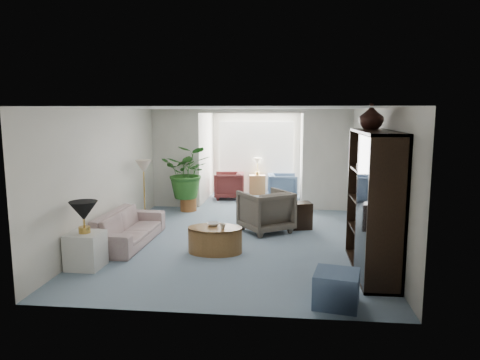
# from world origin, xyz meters

# --- Properties ---
(floor) EXTENTS (6.00, 6.00, 0.00)m
(floor) POSITION_xyz_m (0.00, 0.00, 0.00)
(floor) COLOR #8096AA
(floor) RESTS_ON ground
(sunroom_floor) EXTENTS (2.60, 2.60, 0.00)m
(sunroom_floor) POSITION_xyz_m (0.00, 4.10, 0.00)
(sunroom_floor) COLOR #8096AA
(sunroom_floor) RESTS_ON ground
(back_pier_left) EXTENTS (1.20, 0.12, 2.50)m
(back_pier_left) POSITION_xyz_m (-1.90, 3.00, 1.25)
(back_pier_left) COLOR silver
(back_pier_left) RESTS_ON ground
(back_pier_right) EXTENTS (1.20, 0.12, 2.50)m
(back_pier_right) POSITION_xyz_m (1.90, 3.00, 1.25)
(back_pier_right) COLOR silver
(back_pier_right) RESTS_ON ground
(back_header) EXTENTS (2.60, 0.12, 0.10)m
(back_header) POSITION_xyz_m (0.00, 3.00, 2.45)
(back_header) COLOR silver
(back_header) RESTS_ON back_pier_left
(window_pane) EXTENTS (2.20, 0.02, 1.50)m
(window_pane) POSITION_xyz_m (0.00, 5.18, 1.40)
(window_pane) COLOR white
(window_blinds) EXTENTS (2.20, 0.02, 1.50)m
(window_blinds) POSITION_xyz_m (0.00, 5.15, 1.40)
(window_blinds) COLOR white
(framed_picture) EXTENTS (0.04, 0.50, 0.40)m
(framed_picture) POSITION_xyz_m (2.46, -0.10, 1.70)
(framed_picture) COLOR #BFB199
(sofa) EXTENTS (0.85, 2.06, 0.60)m
(sofa) POSITION_xyz_m (-2.01, -0.25, 0.30)
(sofa) COLOR #B6AA9A
(sofa) RESTS_ON ground
(end_table) EXTENTS (0.53, 0.53, 0.57)m
(end_table) POSITION_xyz_m (-2.21, -1.60, 0.28)
(end_table) COLOR silver
(end_table) RESTS_ON ground
(table_lamp) EXTENTS (0.44, 0.44, 0.30)m
(table_lamp) POSITION_xyz_m (-2.21, -1.60, 0.92)
(table_lamp) COLOR black
(table_lamp) RESTS_ON end_table
(floor_lamp) EXTENTS (0.36, 0.36, 0.28)m
(floor_lamp) POSITION_xyz_m (-2.21, 1.37, 1.25)
(floor_lamp) COLOR beige
(floor_lamp) RESTS_ON ground
(coffee_table) EXTENTS (1.22, 1.22, 0.45)m
(coffee_table) POSITION_xyz_m (-0.31, -0.62, 0.23)
(coffee_table) COLOR brown
(coffee_table) RESTS_ON ground
(coffee_bowl) EXTENTS (0.29, 0.29, 0.05)m
(coffee_bowl) POSITION_xyz_m (-0.36, -0.52, 0.48)
(coffee_bowl) COLOR silver
(coffee_bowl) RESTS_ON coffee_table
(coffee_cup) EXTENTS (0.12, 0.12, 0.09)m
(coffee_cup) POSITION_xyz_m (-0.16, -0.72, 0.49)
(coffee_cup) COLOR beige
(coffee_cup) RESTS_ON coffee_table
(wingback_chair) EXTENTS (1.28, 1.28, 0.85)m
(wingback_chair) POSITION_xyz_m (0.50, 0.87, 0.42)
(wingback_chair) COLOR #595046
(wingback_chair) RESTS_ON ground
(side_table_dark) EXTENTS (0.54, 0.48, 0.56)m
(side_table_dark) POSITION_xyz_m (1.20, 1.17, 0.28)
(side_table_dark) COLOR black
(side_table_dark) RESTS_ON ground
(entertainment_cabinet) EXTENTS (0.52, 1.94, 2.16)m
(entertainment_cabinet) POSITION_xyz_m (2.23, -1.27, 1.08)
(entertainment_cabinet) COLOR black
(entertainment_cabinet) RESTS_ON ground
(cabinet_urn) EXTENTS (0.39, 0.39, 0.40)m
(cabinet_urn) POSITION_xyz_m (2.23, -0.77, 2.36)
(cabinet_urn) COLOR black
(cabinet_urn) RESTS_ON entertainment_cabinet
(ottoman) EXTENTS (0.64, 0.64, 0.44)m
(ottoman) POSITION_xyz_m (1.57, -2.58, 0.22)
(ottoman) COLOR slate
(ottoman) RESTS_ON ground
(plant_pot) EXTENTS (0.40, 0.40, 0.32)m
(plant_pot) POSITION_xyz_m (-1.50, 2.57, 0.16)
(plant_pot) COLOR brown
(plant_pot) RESTS_ON ground
(house_plant) EXTENTS (1.18, 1.02, 1.31)m
(house_plant) POSITION_xyz_m (-1.50, 2.57, 0.97)
(house_plant) COLOR #295E20
(house_plant) RESTS_ON plant_pot
(sunroom_chair_blue) EXTENTS (0.86, 0.84, 0.73)m
(sunroom_chair_blue) POSITION_xyz_m (0.80, 4.24, 0.36)
(sunroom_chair_blue) COLOR slate
(sunroom_chair_blue) RESTS_ON ground
(sunroom_chair_maroon) EXTENTS (0.88, 0.86, 0.75)m
(sunroom_chair_maroon) POSITION_xyz_m (-0.70, 4.24, 0.37)
(sunroom_chair_maroon) COLOR #57221E
(sunroom_chair_maroon) RESTS_ON ground
(sunroom_table) EXTENTS (0.50, 0.40, 0.58)m
(sunroom_table) POSITION_xyz_m (0.05, 4.99, 0.29)
(sunroom_table) COLOR brown
(sunroom_table) RESTS_ON ground
(shelf_clutter) EXTENTS (0.30, 1.17, 1.06)m
(shelf_clutter) POSITION_xyz_m (2.18, -1.39, 1.09)
(shelf_clutter) COLOR black
(shelf_clutter) RESTS_ON entertainment_cabinet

